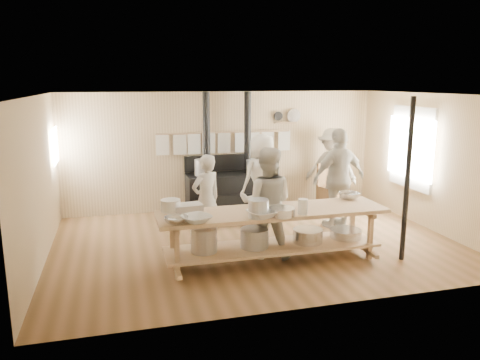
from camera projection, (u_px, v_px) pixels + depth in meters
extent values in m
plane|color=brown|center=(256.00, 243.00, 8.31)|extent=(7.00, 7.00, 0.00)
plane|color=tan|center=(224.00, 151.00, 10.41)|extent=(7.00, 0.00, 7.00)
plane|color=tan|center=(316.00, 209.00, 5.68)|extent=(7.00, 0.00, 7.00)
plane|color=tan|center=(38.00, 182.00, 7.16)|extent=(0.00, 5.00, 5.00)
plane|color=tan|center=(432.00, 162.00, 8.93)|extent=(0.00, 5.00, 5.00)
plane|color=#C3B391|center=(257.00, 95.00, 7.77)|extent=(7.00, 7.00, 0.00)
cube|color=beige|center=(412.00, 148.00, 9.45)|extent=(0.06, 1.35, 1.65)
plane|color=white|center=(410.00, 148.00, 9.44)|extent=(0.00, 1.50, 1.50)
cube|color=beige|center=(410.00, 148.00, 9.43)|extent=(0.02, 0.03, 1.50)
plane|color=white|center=(55.00, 146.00, 9.00)|extent=(0.00, 0.90, 0.90)
cube|color=black|center=(228.00, 193.00, 10.21)|extent=(1.80, 0.70, 0.85)
cube|color=black|center=(228.00, 210.00, 10.29)|extent=(1.90, 0.75, 0.10)
cube|color=black|center=(225.00, 163.00, 10.36)|extent=(1.80, 0.12, 0.35)
cylinder|color=black|center=(207.00, 134.00, 9.88)|extent=(0.15, 0.15, 1.75)
cylinder|color=black|center=(248.00, 133.00, 10.10)|extent=(0.15, 0.15, 1.75)
cylinder|color=#B2B2B7|center=(203.00, 167.00, 9.95)|extent=(0.36, 0.36, 0.34)
cylinder|color=gray|center=(253.00, 166.00, 10.18)|extent=(0.30, 0.30, 0.30)
cylinder|color=tan|center=(225.00, 132.00, 10.23)|extent=(3.00, 0.04, 0.04)
cube|color=silver|center=(163.00, 144.00, 9.93)|extent=(0.28, 0.01, 0.46)
cube|color=silver|center=(179.00, 144.00, 10.02)|extent=(0.28, 0.01, 0.46)
cube|color=silver|center=(194.00, 143.00, 10.10)|extent=(0.28, 0.01, 0.46)
cube|color=silver|center=(210.00, 143.00, 10.19)|extent=(0.28, 0.01, 0.46)
cube|color=silver|center=(225.00, 142.00, 10.27)|extent=(0.28, 0.01, 0.46)
cube|color=silver|center=(240.00, 142.00, 10.36)|extent=(0.28, 0.01, 0.46)
cube|color=silver|center=(254.00, 141.00, 10.44)|extent=(0.28, 0.01, 0.46)
cube|color=silver|center=(268.00, 141.00, 10.53)|extent=(0.28, 0.01, 0.46)
cube|color=silver|center=(283.00, 140.00, 10.61)|extent=(0.28, 0.01, 0.46)
cube|color=tan|center=(285.00, 123.00, 10.56)|extent=(0.50, 0.14, 0.03)
cylinder|color=black|center=(278.00, 116.00, 10.51)|extent=(0.20, 0.04, 0.20)
cylinder|color=silver|center=(294.00, 116.00, 10.60)|extent=(0.32, 0.03, 0.32)
cube|color=tan|center=(273.00, 212.00, 7.29)|extent=(3.60, 0.90, 0.06)
cube|color=tan|center=(272.00, 247.00, 7.41)|extent=(3.40, 0.80, 0.04)
cube|color=tan|center=(272.00, 249.00, 7.42)|extent=(3.30, 0.06, 0.06)
cube|color=tan|center=(177.00, 252.00, 6.70)|extent=(0.07, 0.07, 0.85)
cube|color=tan|center=(172.00, 238.00, 7.27)|extent=(0.07, 0.07, 0.85)
cube|color=tan|center=(370.00, 234.00, 7.48)|extent=(0.07, 0.07, 0.85)
cube|color=tan|center=(352.00, 223.00, 8.05)|extent=(0.07, 0.07, 0.85)
cylinder|color=#B2B2B7|center=(204.00, 240.00, 7.09)|extent=(0.40, 0.40, 0.38)
cylinder|color=gray|center=(254.00, 238.00, 7.30)|extent=(0.44, 0.44, 0.30)
cylinder|color=silver|center=(308.00, 236.00, 7.54)|extent=(0.48, 0.48, 0.22)
cylinder|color=silver|center=(347.00, 234.00, 7.72)|extent=(0.52, 0.52, 0.14)
cylinder|color=black|center=(407.00, 181.00, 7.29)|extent=(0.08, 0.08, 2.60)
imported|color=#AEA89A|center=(206.00, 199.00, 8.17)|extent=(0.69, 0.59, 1.59)
imported|color=#AEA89A|center=(267.00, 203.00, 7.52)|extent=(1.07, 0.96, 1.81)
imported|color=#AEA89A|center=(262.00, 179.00, 9.36)|extent=(1.01, 0.81, 1.80)
imported|color=#AEA89A|center=(339.00, 179.00, 9.03)|extent=(1.21, 0.66, 1.95)
imported|color=#AEA89A|center=(331.00, 168.00, 10.57)|extent=(1.31, 1.26, 1.79)
cube|color=brown|center=(331.00, 198.00, 10.51)|extent=(0.62, 0.62, 0.51)
cube|color=brown|center=(325.00, 175.00, 10.57)|extent=(0.46, 0.23, 0.57)
imported|color=white|center=(196.00, 219.00, 6.65)|extent=(0.55, 0.55, 0.10)
imported|color=silver|center=(176.00, 220.00, 6.57)|extent=(0.45, 0.45, 0.11)
imported|color=white|center=(262.00, 214.00, 6.89)|extent=(0.55, 0.55, 0.11)
imported|color=silver|center=(349.00, 196.00, 7.96)|extent=(0.48, 0.48, 0.11)
cube|color=#B2B2B7|center=(188.00, 207.00, 7.26)|extent=(0.47, 0.35, 0.10)
cylinder|color=silver|center=(282.00, 212.00, 6.97)|extent=(0.42, 0.42, 0.12)
cylinder|color=gray|center=(258.00, 208.00, 6.86)|extent=(0.38, 0.38, 0.28)
cylinder|color=white|center=(171.00, 206.00, 7.19)|extent=(0.38, 0.38, 0.19)
cylinder|color=white|center=(303.00, 207.00, 7.04)|extent=(0.18, 0.18, 0.23)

